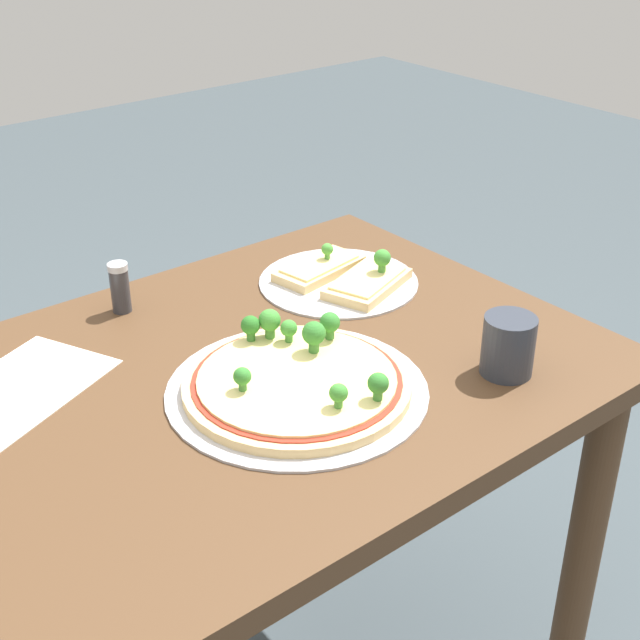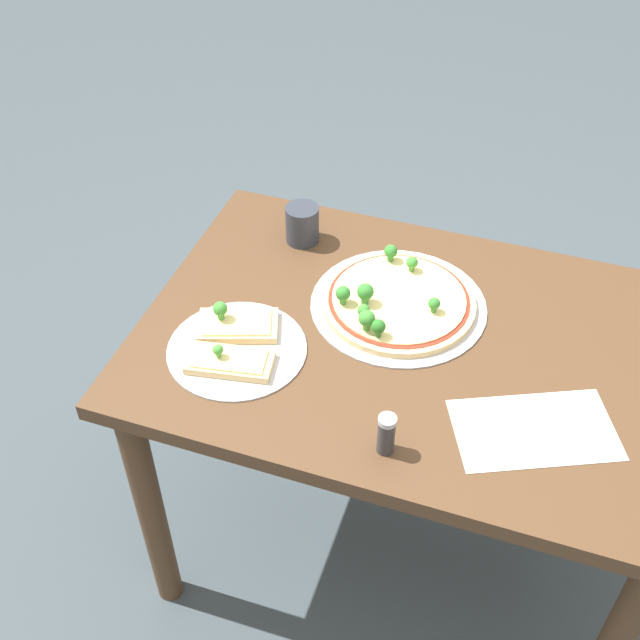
# 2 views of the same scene
# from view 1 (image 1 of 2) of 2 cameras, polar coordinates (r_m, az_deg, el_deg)

# --- Properties ---
(dining_table) EXTENTS (1.09, 0.75, 0.74)m
(dining_table) POSITION_cam_1_polar(r_m,az_deg,el_deg) (1.33, -5.73, -7.95)
(dining_table) COLOR #4C331E
(dining_table) RESTS_ON ground_plane
(pizza_tray_whole) EXTENTS (0.37, 0.37, 0.07)m
(pizza_tray_whole) POSITION_cam_1_polar(r_m,az_deg,el_deg) (1.24, -1.46, -3.95)
(pizza_tray_whole) COLOR #B7B7BC
(pizza_tray_whole) RESTS_ON dining_table
(pizza_tray_slice) EXTENTS (0.27, 0.27, 0.06)m
(pizza_tray_slice) POSITION_cam_1_polar(r_m,az_deg,el_deg) (1.53, 1.50, 2.77)
(pizza_tray_slice) COLOR #B7B7BC
(pizza_tray_slice) RESTS_ON dining_table
(drinking_cup) EXTENTS (0.08, 0.08, 0.09)m
(drinking_cup) POSITION_cam_1_polar(r_m,az_deg,el_deg) (1.29, 11.95, -1.61)
(drinking_cup) COLOR #2D333D
(drinking_cup) RESTS_ON dining_table
(condiment_shaker) EXTENTS (0.03, 0.03, 0.08)m
(condiment_shaker) POSITION_cam_1_polar(r_m,az_deg,el_deg) (1.46, -12.69, 2.06)
(condiment_shaker) COLOR #333338
(condiment_shaker) RESTS_ON dining_table
(paper_menu) EXTENTS (0.33, 0.27, 0.00)m
(paper_menu) POSITION_cam_1_polar(r_m,az_deg,el_deg) (1.30, -19.19, -4.55)
(paper_menu) COLOR silver
(paper_menu) RESTS_ON dining_table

